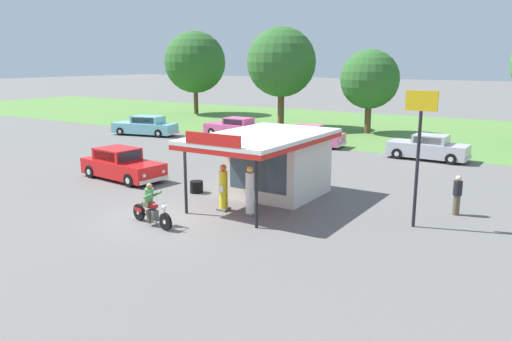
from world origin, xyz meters
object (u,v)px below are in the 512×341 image
object	(u,v)px
roadside_pole_sign	(419,136)
featured_classic_sedan	(122,165)
spare_tire_stack	(197,187)
bystander_strolling_foreground	(457,194)
parked_car_back_row_left	(309,136)
gas_pump_nearside	(223,190)
parked_car_back_row_far_right	(235,128)
motorcycle_with_rider	(151,208)
parked_car_back_row_far_left	(428,148)
parked_car_back_row_centre_left	(145,126)
gas_pump_offside	(250,193)

from	to	relation	value
roadside_pole_sign	featured_classic_sedan	bearing A→B (deg)	-178.57
spare_tire_stack	bystander_strolling_foreground	bearing A→B (deg)	14.70
parked_car_back_row_left	spare_tire_stack	world-z (taller)	parked_car_back_row_left
gas_pump_nearside	parked_car_back_row_far_right	xyz separation A→B (m)	(-11.09, 16.85, -0.17)
roadside_pole_sign	parked_car_back_row_far_right	bearing A→B (deg)	140.81
gas_pump_nearside	roadside_pole_sign	xyz separation A→B (m)	(7.05, 2.06, 2.48)
gas_pump_nearside	motorcycle_with_rider	bearing A→B (deg)	-111.63
gas_pump_nearside	parked_car_back_row_left	size ratio (longest dim) A/B	0.37
parked_car_back_row_far_left	bystander_strolling_foreground	distance (m)	11.57
gas_pump_nearside	parked_car_back_row_centre_left	xyz separation A→B (m)	(-17.67, 13.55, -0.14)
parked_car_back_row_far_left	parked_car_back_row_centre_left	world-z (taller)	parked_car_back_row_centre_left
parked_car_back_row_far_left	parked_car_back_row_left	size ratio (longest dim) A/B	0.97
gas_pump_offside	featured_classic_sedan	xyz separation A→B (m)	(-8.90, 1.70, -0.20)
motorcycle_with_rider	parked_car_back_row_left	size ratio (longest dim) A/B	0.45
motorcycle_with_rider	parked_car_back_row_far_left	distance (m)	19.05
gas_pump_nearside	bystander_strolling_foreground	world-z (taller)	gas_pump_nearside
parked_car_back_row_far_left	bystander_strolling_foreground	size ratio (longest dim) A/B	3.11
parked_car_back_row_left	bystander_strolling_foreground	distance (m)	16.77
parked_car_back_row_far_left	gas_pump_nearside	bearing A→B (deg)	-105.44
featured_classic_sedan	parked_car_back_row_centre_left	size ratio (longest dim) A/B	0.89
gas_pump_offside	parked_car_back_row_far_left	xyz separation A→B (m)	(2.97, 15.34, -0.20)
parked_car_back_row_left	bystander_strolling_foreground	size ratio (longest dim) A/B	3.21
parked_car_back_row_far_right	roadside_pole_sign	bearing A→B (deg)	-39.19
gas_pump_nearside	roadside_pole_sign	bearing A→B (deg)	16.33
parked_car_back_row_far_right	parked_car_back_row_left	world-z (taller)	parked_car_back_row_far_right
motorcycle_with_rider	featured_classic_sedan	bearing A→B (deg)	144.50
parked_car_back_row_centre_left	parked_car_back_row_left	bearing A→B (deg)	10.02
gas_pump_nearside	parked_car_back_row_far_left	world-z (taller)	gas_pump_nearside
gas_pump_offside	motorcycle_with_rider	size ratio (longest dim) A/B	0.87
gas_pump_nearside	parked_car_back_row_far_left	bearing A→B (deg)	74.56
motorcycle_with_rider	featured_classic_sedan	world-z (taller)	motorcycle_with_rider
gas_pump_offside	featured_classic_sedan	distance (m)	9.07
spare_tire_stack	parked_car_back_row_left	bearing A→B (deg)	95.69
parked_car_back_row_far_right	parked_car_back_row_centre_left	xyz separation A→B (m)	(-6.58, -3.29, 0.03)
bystander_strolling_foreground	parked_car_back_row_far_left	bearing A→B (deg)	109.27
featured_classic_sedan	spare_tire_stack	size ratio (longest dim) A/B	8.30
parked_car_back_row_far_right	gas_pump_offside	bearing A→B (deg)	-53.74
gas_pump_offside	parked_car_back_row_far_left	world-z (taller)	gas_pump_offside
gas_pump_nearside	motorcycle_with_rider	size ratio (longest dim) A/B	0.83
featured_classic_sedan	bystander_strolling_foreground	xyz separation A→B (m)	(15.69, 2.72, 0.11)
featured_classic_sedan	spare_tire_stack	xyz separation A→B (m)	(4.94, -0.10, -0.45)
motorcycle_with_rider	parked_car_back_row_far_left	bearing A→B (deg)	73.54
motorcycle_with_rider	parked_car_back_row_centre_left	xyz separation A→B (m)	(-16.51, 16.48, 0.07)
featured_classic_sedan	bystander_strolling_foreground	distance (m)	15.92
bystander_strolling_foreground	spare_tire_stack	world-z (taller)	bystander_strolling_foreground
parked_car_back_row_centre_left	gas_pump_nearside	bearing A→B (deg)	-37.49
roadside_pole_sign	parked_car_back_row_left	bearing A→B (deg)	128.83
parked_car_back_row_far_right	spare_tire_stack	world-z (taller)	parked_car_back_row_far_right
motorcycle_with_rider	parked_car_back_row_far_right	bearing A→B (deg)	116.67
parked_car_back_row_far_left	gas_pump_offside	bearing A→B (deg)	-100.94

